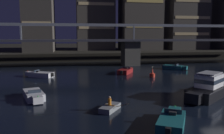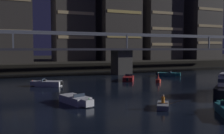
% 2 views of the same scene
% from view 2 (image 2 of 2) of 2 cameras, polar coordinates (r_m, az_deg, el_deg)
% --- Properties ---
extents(far_riverbank, '(240.00, 80.00, 2.20)m').
position_cam_2_polar(far_riverbank, '(103.81, -8.90, 1.50)').
color(far_riverbank, black).
rests_on(far_riverbank, ground).
extents(river_bridge, '(100.25, 6.40, 9.38)m').
position_cam_2_polar(river_bridge, '(58.12, 2.20, 2.89)').
color(river_bridge, '#4C4944').
rests_on(river_bridge, ground).
extents(tower_west_tall, '(11.87, 9.97, 36.29)m').
position_cam_2_polar(tower_west_tall, '(80.73, -9.10, 14.35)').
color(tower_west_tall, '#423D38').
rests_on(tower_west_tall, far_riverbank).
extents(tower_central, '(12.56, 10.46, 38.20)m').
position_cam_2_polar(tower_central, '(83.30, 1.39, 14.75)').
color(tower_central, '#423D38').
rests_on(tower_central, far_riverbank).
extents(tower_east_tall, '(13.03, 9.69, 26.65)m').
position_cam_2_polar(tower_east_tall, '(90.22, 10.95, 10.15)').
color(tower_east_tall, '#423D38').
rests_on(tower_east_tall, far_riverbank).
extents(tower_east_low, '(11.64, 10.03, 29.95)m').
position_cam_2_polar(tower_east_low, '(98.89, 19.76, 10.41)').
color(tower_east_low, '#423D38').
rests_on(tower_east_low, far_riverbank).
extents(speedboat_near_center, '(2.90, 5.15, 1.16)m').
position_cam_2_polar(speedboat_near_center, '(27.15, -8.27, -7.46)').
color(speedboat_near_center, silver).
rests_on(speedboat_near_center, ground).
extents(speedboat_mid_left, '(4.45, 4.32, 1.16)m').
position_cam_2_polar(speedboat_mid_left, '(54.50, 12.71, -1.67)').
color(speedboat_mid_left, '#196066').
rests_on(speedboat_mid_left, ground).
extents(speedboat_mid_center, '(3.68, 4.84, 1.16)m').
position_cam_2_polar(speedboat_mid_center, '(46.18, 3.82, -2.61)').
color(speedboat_mid_center, maroon).
rests_on(speedboat_mid_center, ground).
extents(speedboat_mid_right, '(4.91, 3.47, 1.16)m').
position_cam_2_polar(speedboat_mid_right, '(40.57, -14.66, -3.69)').
color(speedboat_mid_right, silver).
rests_on(speedboat_mid_right, ground).
extents(channel_buoy, '(0.90, 0.90, 1.76)m').
position_cam_2_polar(channel_buoy, '(43.86, 10.59, -2.96)').
color(channel_buoy, red).
rests_on(channel_buoy, ground).
extents(dinghy_with_paddler, '(2.70, 2.76, 1.36)m').
position_cam_2_polar(dinghy_with_paddler, '(25.45, 11.63, -8.61)').
color(dinghy_with_paddler, gray).
rests_on(dinghy_with_paddler, ground).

